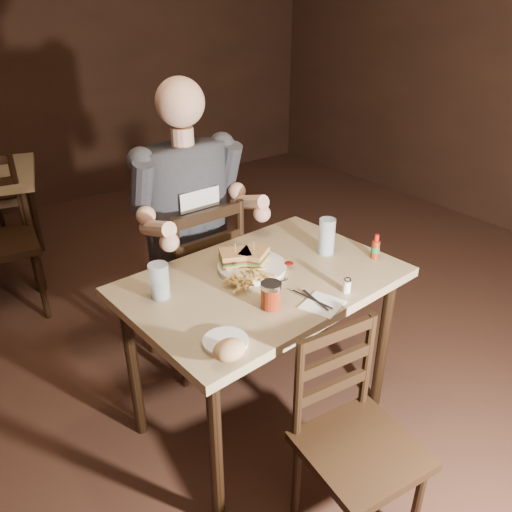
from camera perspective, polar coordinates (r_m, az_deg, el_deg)
room_shell at (r=1.80m, az=3.43°, el=14.62°), size 7.00×7.00×7.00m
main_table at (r=2.10m, az=0.82°, el=-4.59°), size 1.17×0.83×0.77m
chair_far at (r=2.63m, az=-7.41°, el=-2.98°), size 0.45×0.49×0.95m
chair_near at (r=1.88m, az=11.90°, el=-20.87°), size 0.42×0.45×0.82m
diner at (r=2.37m, az=-7.50°, el=7.42°), size 0.60×0.47×1.01m
dinner_plate at (r=2.12m, az=-0.45°, el=-1.33°), size 0.31×0.31×0.02m
sandwich_left at (r=2.10m, az=-2.39°, el=0.32°), size 0.16×0.15×0.10m
sandwich_right at (r=2.11m, az=-0.25°, el=0.45°), size 0.16×0.15×0.10m
fries_pile at (r=1.99m, az=-0.85°, el=-2.45°), size 0.23×0.17×0.04m
ketchup_dollop at (r=2.13m, az=3.78°, el=-0.85°), size 0.04×0.04×0.01m
glass_left at (r=1.93m, az=-10.99°, el=-2.81°), size 0.08×0.08×0.14m
glass_right at (r=2.24m, az=8.08°, el=2.23°), size 0.08×0.08×0.17m
hot_sauce at (r=2.25m, az=13.53°, el=1.07°), size 0.04×0.04×0.11m
salt_shaker at (r=1.98m, az=10.34°, el=-3.32°), size 0.03×0.03×0.06m
syrup_dispenser at (r=1.84m, az=1.71°, el=-4.51°), size 0.08×0.08×0.10m
napkin at (r=1.90m, az=7.62°, el=-5.52°), size 0.18×0.17×0.00m
knife at (r=1.92m, az=6.41°, el=-4.96°), size 0.04×0.19×0.00m
fork at (r=1.91m, az=6.77°, el=-5.05°), size 0.04×0.17×0.01m
side_plate at (r=1.69m, az=-3.50°, el=-9.85°), size 0.16×0.16×0.01m
bread_roll at (r=1.60m, az=-3.08°, el=-10.67°), size 0.12×0.10×0.06m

